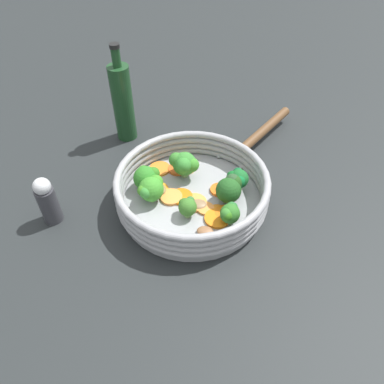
% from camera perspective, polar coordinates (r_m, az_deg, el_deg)
% --- Properties ---
extents(ground_plane, '(4.00, 4.00, 0.00)m').
position_cam_1_polar(ground_plane, '(0.72, 0.00, -1.76)').
color(ground_plane, '#212526').
extents(skillet, '(0.27, 0.27, 0.02)m').
position_cam_1_polar(skillet, '(0.72, 0.00, -1.31)').
color(skillet, '#939699').
rests_on(skillet, ground_plane).
extents(skillet_rim_wall, '(0.29, 0.29, 0.06)m').
position_cam_1_polar(skillet_rim_wall, '(0.69, 0.00, 0.75)').
color(skillet_rim_wall, '#939497').
rests_on(skillet_rim_wall, skillet).
extents(skillet_handle, '(0.07, 0.23, 0.02)m').
position_cam_1_polar(skillet_handle, '(0.87, 10.50, 8.89)').
color(skillet_handle, brown).
rests_on(skillet_handle, skillet).
extents(skillet_rivet_left, '(0.01, 0.01, 0.01)m').
position_cam_1_polar(skillet_rivet_left, '(0.77, 7.61, 3.65)').
color(skillet_rivet_left, '#949597').
rests_on(skillet_rivet_left, skillet).
extents(skillet_rivet_right, '(0.01, 0.01, 0.01)m').
position_cam_1_polar(skillet_rivet_right, '(0.80, 4.06, 5.42)').
color(skillet_rivet_right, '#94969A').
rests_on(skillet_rivet_right, skillet).
extents(carrot_slice_0, '(0.06, 0.06, 0.00)m').
position_cam_1_polar(carrot_slice_0, '(0.77, -4.65, 3.72)').
color(carrot_slice_0, orange).
rests_on(carrot_slice_0, skillet).
extents(carrot_slice_1, '(0.05, 0.05, 0.01)m').
position_cam_1_polar(carrot_slice_1, '(0.70, 0.39, -1.62)').
color(carrot_slice_1, '#F19440').
rests_on(carrot_slice_1, skillet).
extents(carrot_slice_2, '(0.03, 0.03, 0.00)m').
position_cam_1_polar(carrot_slice_2, '(0.69, 3.82, -2.91)').
color(carrot_slice_2, orange).
rests_on(carrot_slice_2, skillet).
extents(carrot_slice_3, '(0.05, 0.05, 0.01)m').
position_cam_1_polar(carrot_slice_3, '(0.77, -2.21, 3.56)').
color(carrot_slice_3, '#DF5D22').
rests_on(carrot_slice_3, skillet).
extents(carrot_slice_4, '(0.04, 0.04, 0.00)m').
position_cam_1_polar(carrot_slice_4, '(0.72, -3.88, -0.29)').
color(carrot_slice_4, orange).
rests_on(carrot_slice_4, skillet).
extents(carrot_slice_5, '(0.06, 0.06, 0.01)m').
position_cam_1_polar(carrot_slice_5, '(0.71, -1.62, -0.73)').
color(carrot_slice_5, orange).
rests_on(carrot_slice_5, skillet).
extents(carrot_slice_6, '(0.05, 0.05, 0.01)m').
position_cam_1_polar(carrot_slice_6, '(0.68, 4.96, -3.18)').
color(carrot_slice_6, orange).
rests_on(carrot_slice_6, skillet).
extents(carrot_slice_7, '(0.06, 0.06, 0.01)m').
position_cam_1_polar(carrot_slice_7, '(0.67, 3.82, -4.06)').
color(carrot_slice_7, orange).
rests_on(carrot_slice_7, skillet).
extents(carrot_slice_8, '(0.06, 0.06, 0.01)m').
position_cam_1_polar(carrot_slice_8, '(0.71, -3.17, -0.76)').
color(carrot_slice_8, '#F79141').
rests_on(carrot_slice_8, skillet).
extents(carrot_slice_9, '(0.06, 0.06, 0.01)m').
position_cam_1_polar(carrot_slice_9, '(0.73, -5.25, 0.29)').
color(carrot_slice_9, orange).
rests_on(carrot_slice_9, skillet).
extents(carrot_slice_10, '(0.06, 0.06, 0.00)m').
position_cam_1_polar(carrot_slice_10, '(0.77, -1.18, 3.80)').
color(carrot_slice_10, gold).
rests_on(carrot_slice_10, skillet).
extents(carrot_slice_11, '(0.05, 0.05, 0.01)m').
position_cam_1_polar(carrot_slice_11, '(0.73, 4.18, 0.34)').
color(carrot_slice_11, orange).
rests_on(carrot_slice_11, skillet).
extents(carrot_slice_12, '(0.04, 0.04, 0.00)m').
position_cam_1_polar(carrot_slice_12, '(0.69, 2.12, -2.51)').
color(carrot_slice_12, '#F58E40').
rests_on(carrot_slice_12, skillet).
extents(broccoli_floret_0, '(0.05, 0.06, 0.05)m').
position_cam_1_polar(broccoli_floret_0, '(0.69, -6.28, 0.51)').
color(broccoli_floret_0, '#88AA64').
rests_on(broccoli_floret_0, skillet).
extents(broccoli_floret_1, '(0.04, 0.04, 0.05)m').
position_cam_1_polar(broccoli_floret_1, '(0.71, 7.02, 2.05)').
color(broccoli_floret_1, '#6F964C').
rests_on(broccoli_floret_1, skillet).
extents(broccoli_floret_2, '(0.06, 0.05, 0.06)m').
position_cam_1_polar(broccoli_floret_2, '(0.73, -1.21, 4.32)').
color(broccoli_floret_2, '#84A466').
rests_on(broccoli_floret_2, skillet).
extents(broccoli_floret_3, '(0.04, 0.04, 0.04)m').
position_cam_1_polar(broccoli_floret_3, '(0.65, 5.72, -3.24)').
color(broccoli_floret_3, '#688652').
rests_on(broccoli_floret_3, skillet).
extents(broccoli_floret_4, '(0.05, 0.05, 0.05)m').
position_cam_1_polar(broccoli_floret_4, '(0.72, -6.97, 2.26)').
color(broccoli_floret_4, '#88B05F').
rests_on(broccoli_floret_4, skillet).
extents(broccoli_floret_5, '(0.05, 0.06, 0.05)m').
position_cam_1_polar(broccoli_floret_5, '(0.69, 5.80, 0.63)').
color(broccoli_floret_5, '#7DAA6E').
rests_on(broccoli_floret_5, skillet).
extents(broccoli_floret_6, '(0.04, 0.04, 0.04)m').
position_cam_1_polar(broccoli_floret_6, '(0.67, -0.73, -2.17)').
color(broccoli_floret_6, '#6E9552').
rests_on(broccoli_floret_6, skillet).
extents(mushroom_piece_0, '(0.03, 0.03, 0.01)m').
position_cam_1_polar(mushroom_piece_0, '(0.72, -4.78, 0.38)').
color(mushroom_piece_0, olive).
rests_on(mushroom_piece_0, skillet).
extents(mushroom_piece_1, '(0.04, 0.04, 0.01)m').
position_cam_1_polar(mushroom_piece_1, '(0.65, 2.03, -6.01)').
color(mushroom_piece_1, brown).
rests_on(mushroom_piece_1, skillet).
extents(mushroom_piece_2, '(0.04, 0.04, 0.01)m').
position_cam_1_polar(mushroom_piece_2, '(0.69, 0.87, -1.89)').
color(mushroom_piece_2, olive).
rests_on(mushroom_piece_2, skillet).
extents(salt_shaker, '(0.03, 0.03, 0.10)m').
position_cam_1_polar(salt_shaker, '(0.71, -21.18, -1.22)').
color(salt_shaker, '#333338').
rests_on(salt_shaker, ground_plane).
extents(oil_bottle, '(0.05, 0.05, 0.22)m').
position_cam_1_polar(oil_bottle, '(0.85, -10.52, 13.36)').
color(oil_bottle, '#193D1E').
rests_on(oil_bottle, ground_plane).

